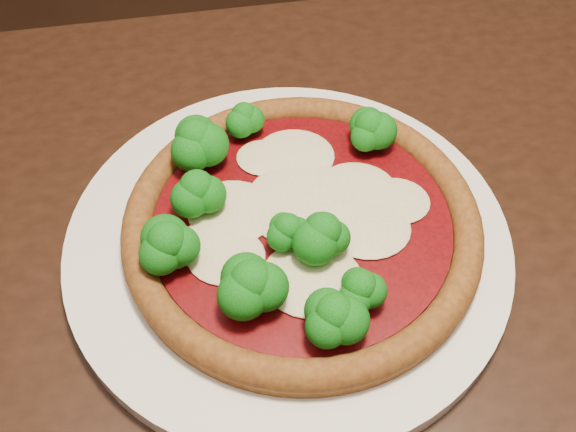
# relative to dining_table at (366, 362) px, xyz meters

# --- Properties ---
(dining_table) EXTENTS (1.34, 1.12, 0.75)m
(dining_table) POSITION_rel_dining_table_xyz_m (0.00, 0.00, 0.00)
(dining_table) COLOR black
(dining_table) RESTS_ON floor
(plate) EXTENTS (0.35, 0.35, 0.02)m
(plate) POSITION_rel_dining_table_xyz_m (-0.07, 0.04, 0.11)
(plate) COLOR silver
(plate) RESTS_ON dining_table
(pizza) EXTENTS (0.28, 0.28, 0.06)m
(pizza) POSITION_rel_dining_table_xyz_m (-0.07, 0.04, 0.14)
(pizza) COLOR brown
(pizza) RESTS_ON plate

